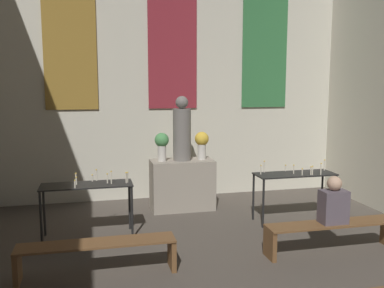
{
  "coord_description": "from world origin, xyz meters",
  "views": [
    {
      "loc": [
        -1.6,
        2.78,
        2.33
      ],
      "look_at": [
        0.0,
        9.56,
        1.33
      ],
      "focal_mm": 40.0,
      "sensor_mm": 36.0,
      "label": 1
    }
  ],
  "objects": [
    {
      "name": "statue",
      "position": [
        0.0,
        10.36,
        1.46
      ],
      "size": [
        0.33,
        0.33,
        1.18
      ],
      "color": "slate",
      "rests_on": "altar"
    },
    {
      "name": "flower_vase_right",
      "position": [
        0.37,
        10.36,
        1.24
      ],
      "size": [
        0.26,
        0.26,
        0.52
      ],
      "color": "beige",
      "rests_on": "altar"
    },
    {
      "name": "pew_back_right",
      "position": [
        1.58,
        7.85,
        0.31
      ],
      "size": [
        1.9,
        0.36,
        0.42
      ],
      "color": "brown",
      "rests_on": "ground_plane"
    },
    {
      "name": "pew_back_left",
      "position": [
        -1.58,
        7.85,
        0.31
      ],
      "size": [
        1.9,
        0.36,
        0.42
      ],
      "color": "brown",
      "rests_on": "ground_plane"
    },
    {
      "name": "candle_rack_left",
      "position": [
        -1.7,
        9.23,
        0.72
      ],
      "size": [
        1.36,
        0.49,
        1.02
      ],
      "color": "black",
      "rests_on": "ground_plane"
    },
    {
      "name": "person_seated",
      "position": [
        1.59,
        7.85,
        0.71
      ],
      "size": [
        0.36,
        0.24,
        0.66
      ],
      "color": "#564C56",
      "rests_on": "pew_back_right"
    },
    {
      "name": "altar",
      "position": [
        0.0,
        10.36,
        0.46
      ],
      "size": [
        1.15,
        0.6,
        0.92
      ],
      "color": "gray",
      "rests_on": "ground_plane"
    },
    {
      "name": "flower_vase_left",
      "position": [
        -0.37,
        10.36,
        1.24
      ],
      "size": [
        0.26,
        0.26,
        0.52
      ],
      "color": "beige",
      "rests_on": "altar"
    },
    {
      "name": "wall_back",
      "position": [
        0.0,
        11.32,
        2.89
      ],
      "size": [
        7.2,
        0.16,
        5.71
      ],
      "color": "beige",
      "rests_on": "ground_plane"
    },
    {
      "name": "candle_rack_right",
      "position": [
        1.7,
        9.23,
        0.72
      ],
      "size": [
        1.36,
        0.49,
        1.03
      ],
      "color": "black",
      "rests_on": "ground_plane"
    }
  ]
}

